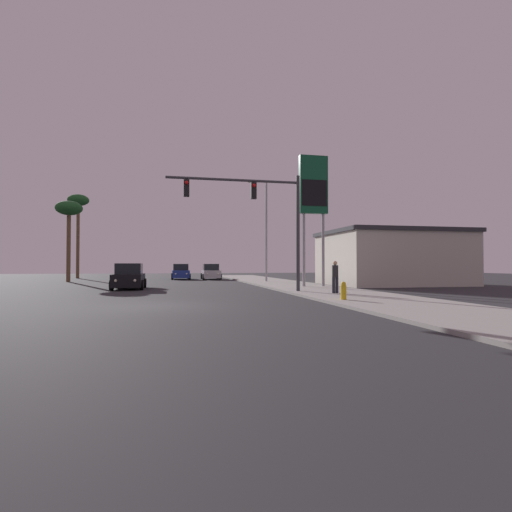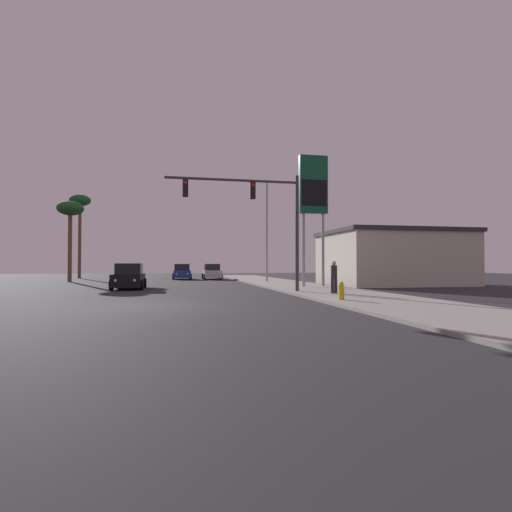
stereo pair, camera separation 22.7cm
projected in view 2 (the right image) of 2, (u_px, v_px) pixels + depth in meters
ground_plane at (149, 306)px, 15.29m from camera, size 120.00×120.00×0.00m
sidewalk_right at (303, 287)px, 26.97m from camera, size 5.00×60.00×0.12m
building_gas_station at (392, 258)px, 31.84m from camera, size 10.30×8.30×4.30m
car_black at (129, 277)px, 26.27m from camera, size 2.04×4.31×1.68m
car_blue at (182, 272)px, 43.77m from camera, size 2.04×4.31×1.68m
car_silver at (212, 272)px, 43.57m from camera, size 2.04×4.32×1.68m
traffic_light_mast at (260, 208)px, 22.03m from camera, size 7.40×0.36×6.50m
street_lamp at (265, 225)px, 35.50m from camera, size 1.74×0.24×9.00m
gas_station_sign at (313, 192)px, 27.46m from camera, size 2.00×0.42×9.00m
fire_hydrant at (341, 291)px, 16.84m from camera, size 0.24×0.34×0.76m
pedestrian_on_sidewalk at (334, 275)px, 20.64m from camera, size 0.34×0.32×1.67m
palm_tree_mid at (70, 212)px, 37.23m from camera, size 2.40×2.40×7.53m
palm_tree_far at (80, 206)px, 46.81m from camera, size 2.40×2.40×9.83m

